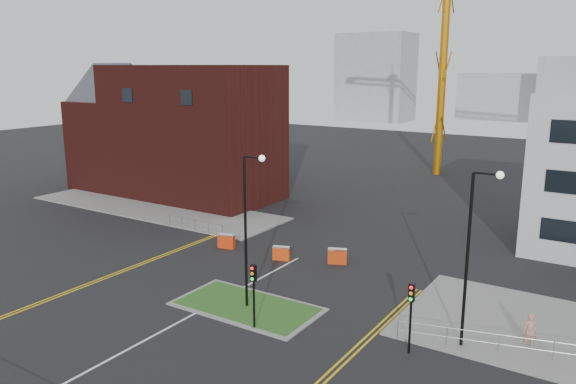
# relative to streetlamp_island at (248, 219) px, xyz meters

# --- Properties ---
(ground) EXTENTS (200.00, 200.00, 0.00)m
(ground) POSITION_rel_streetlamp_island_xyz_m (-2.22, -8.00, -5.41)
(ground) COLOR black
(ground) RESTS_ON ground
(pavement_left) EXTENTS (28.00, 8.00, 0.12)m
(pavement_left) POSITION_rel_streetlamp_island_xyz_m (-22.22, 14.00, -5.35)
(pavement_left) COLOR slate
(pavement_left) RESTS_ON ground
(island_kerb) EXTENTS (8.60, 4.60, 0.08)m
(island_kerb) POSITION_rel_streetlamp_island_xyz_m (-0.22, 0.00, -5.37)
(island_kerb) COLOR slate
(island_kerb) RESTS_ON ground
(grass_island) EXTENTS (8.00, 4.00, 0.12)m
(grass_island) POSITION_rel_streetlamp_island_xyz_m (-0.22, 0.00, -5.35)
(grass_island) COLOR #20531B
(grass_island) RESTS_ON ground
(brick_building) EXTENTS (24.20, 10.07, 14.24)m
(brick_building) POSITION_rel_streetlamp_island_xyz_m (-25.19, 20.00, 1.44)
(brick_building) COLOR #3F120F
(brick_building) RESTS_ON ground
(streetlamp_island) EXTENTS (1.46, 0.36, 9.18)m
(streetlamp_island) POSITION_rel_streetlamp_island_xyz_m (0.00, 0.00, 0.00)
(streetlamp_island) COLOR black
(streetlamp_island) RESTS_ON ground
(streetlamp_right_near) EXTENTS (1.46, 0.36, 9.18)m
(streetlamp_right_near) POSITION_rel_streetlamp_island_xyz_m (12.00, 2.00, 0.00)
(streetlamp_right_near) COLOR black
(streetlamp_right_near) RESTS_ON ground
(traffic_light_island) EXTENTS (0.28, 0.33, 3.65)m
(traffic_light_island) POSITION_rel_streetlamp_island_xyz_m (1.78, -2.02, -2.85)
(traffic_light_island) COLOR black
(traffic_light_island) RESTS_ON ground
(traffic_light_right) EXTENTS (0.28, 0.33, 3.65)m
(traffic_light_right) POSITION_rel_streetlamp_island_xyz_m (9.78, -0.02, -2.85)
(traffic_light_right) COLOR black
(traffic_light_right) RESTS_ON ground
(railing_left) EXTENTS (6.05, 0.05, 1.10)m
(railing_left) POSITION_rel_streetlamp_island_xyz_m (-13.22, 10.00, -4.67)
(railing_left) COLOR gray
(railing_left) RESTS_ON ground
(centre_line) EXTENTS (0.15, 30.00, 0.01)m
(centre_line) POSITION_rel_streetlamp_island_xyz_m (-2.22, -6.00, -5.41)
(centre_line) COLOR silver
(centre_line) RESTS_ON ground
(yellow_left_a) EXTENTS (0.12, 24.00, 0.01)m
(yellow_left_a) POSITION_rel_streetlamp_island_xyz_m (-11.22, 2.00, -5.41)
(yellow_left_a) COLOR gold
(yellow_left_a) RESTS_ON ground
(yellow_left_b) EXTENTS (0.12, 24.00, 0.01)m
(yellow_left_b) POSITION_rel_streetlamp_island_xyz_m (-10.92, 2.00, -5.41)
(yellow_left_b) COLOR gold
(yellow_left_b) RESTS_ON ground
(yellow_right_a) EXTENTS (0.12, 20.00, 0.01)m
(yellow_right_a) POSITION_rel_streetlamp_island_xyz_m (7.28, -2.00, -5.41)
(yellow_right_a) COLOR gold
(yellow_right_a) RESTS_ON ground
(yellow_right_b) EXTENTS (0.12, 20.00, 0.01)m
(yellow_right_b) POSITION_rel_streetlamp_island_xyz_m (7.58, -2.00, -5.41)
(yellow_right_b) COLOR gold
(yellow_right_b) RESTS_ON ground
(skyline_a) EXTENTS (18.00, 12.00, 22.00)m
(skyline_a) POSITION_rel_streetlamp_island_xyz_m (-42.22, 112.00, 5.59)
(skyline_a) COLOR gray
(skyline_a) RESTS_ON ground
(skyline_d) EXTENTS (30.00, 12.00, 12.00)m
(skyline_d) POSITION_rel_streetlamp_island_xyz_m (-10.22, 132.00, 0.59)
(skyline_d) COLOR gray
(skyline_d) RESTS_ON ground
(pedestrian) EXTENTS (0.74, 0.57, 1.80)m
(pedestrian) POSITION_rel_streetlamp_island_xyz_m (14.68, 3.81, -4.51)
(pedestrian) COLOR tan
(pedestrian) RESTS_ON ground
(barrier_left) EXTENTS (1.40, 0.71, 1.13)m
(barrier_left) POSITION_rel_streetlamp_island_xyz_m (-8.18, 8.00, -4.80)
(barrier_left) COLOR red
(barrier_left) RESTS_ON ground
(barrier_mid) EXTENTS (1.42, 0.94, 1.14)m
(barrier_mid) POSITION_rel_streetlamp_island_xyz_m (0.78, 9.51, -4.80)
(barrier_mid) COLOR red
(barrier_mid) RESTS_ON ground
(barrier_right) EXTENTS (1.30, 0.77, 1.04)m
(barrier_right) POSITION_rel_streetlamp_island_xyz_m (-3.04, 8.00, -4.85)
(barrier_right) COLOR red
(barrier_right) RESTS_ON ground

